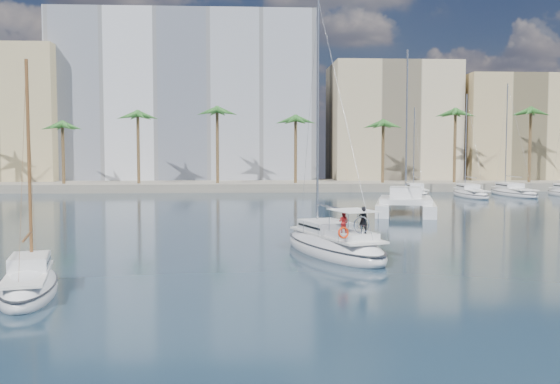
{
  "coord_description": "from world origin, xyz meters",
  "views": [
    {
      "loc": [
        -2.4,
        -32.91,
        6.18
      ],
      "look_at": [
        -0.43,
        1.5,
        3.77
      ],
      "focal_mm": 40.0,
      "sensor_mm": 36.0,
      "label": 1
    }
  ],
  "objects": [
    {
      "name": "quay",
      "position": [
        0.0,
        61.0,
        0.6
      ],
      "size": [
        120.0,
        14.0,
        1.2
      ],
      "primitive_type": "cube",
      "color": "gray",
      "rests_on": "ground"
    },
    {
      "name": "catamaran",
      "position": [
        12.98,
        25.58,
        1.11
      ],
      "size": [
        7.82,
        11.66,
        15.73
      ],
      "rotation": [
        0.0,
        0.0,
        -0.25
      ],
      "color": "silver",
      "rests_on": "ground"
    },
    {
      "name": "building_modern",
      "position": [
        -12.0,
        73.0,
        14.0
      ],
      "size": [
        42.0,
        16.0,
        28.0
      ],
      "primitive_type": "cube",
      "color": "silver",
      "rests_on": "ground"
    },
    {
      "name": "building_tan_right",
      "position": [
        42.0,
        68.0,
        9.0
      ],
      "size": [
        18.0,
        12.0,
        18.0
      ],
      "primitive_type": "cube",
      "color": "tan",
      "rests_on": "ground"
    },
    {
      "name": "building_beige",
      "position": [
        22.0,
        70.0,
        10.0
      ],
      "size": [
        20.0,
        14.0,
        20.0
      ],
      "primitive_type": "cube",
      "color": "#C1AE8A",
      "rests_on": "ground"
    },
    {
      "name": "moored_yacht_a",
      "position": [
        20.0,
        47.0,
        0.0
      ],
      "size": [
        3.37,
        9.52,
        11.9
      ],
      "primitive_type": null,
      "rotation": [
        0.0,
        0.0,
        -0.07
      ],
      "color": "silver",
      "rests_on": "ground"
    },
    {
      "name": "moored_yacht_c",
      "position": [
        33.0,
        47.0,
        0.0
      ],
      "size": [
        3.98,
        12.33,
        15.54
      ],
      "primitive_type": null,
      "rotation": [
        0.0,
        0.0,
        0.03
      ],
      "color": "silver",
      "rests_on": "ground"
    },
    {
      "name": "palm_right",
      "position": [
        34.0,
        57.0,
        10.28
      ],
      "size": [
        3.6,
        3.6,
        12.3
      ],
      "color": "brown",
      "rests_on": "ground"
    },
    {
      "name": "main_sloop",
      "position": [
        2.83,
        3.16,
        0.5
      ],
      "size": [
        6.68,
        11.27,
        15.95
      ],
      "rotation": [
        0.0,
        0.0,
        0.33
      ],
      "color": "silver",
      "rests_on": "ground"
    },
    {
      "name": "small_sloop",
      "position": [
        -11.58,
        -6.24,
        0.4
      ],
      "size": [
        3.92,
        7.78,
        10.7
      ],
      "rotation": [
        0.0,
        0.0,
        0.22
      ],
      "color": "silver",
      "rests_on": "ground"
    },
    {
      "name": "palm_left",
      "position": [
        -34.0,
        57.0,
        10.28
      ],
      "size": [
        3.6,
        3.6,
        12.3
      ],
      "color": "brown",
      "rests_on": "ground"
    },
    {
      "name": "palm_centre",
      "position": [
        0.0,
        57.0,
        10.28
      ],
      "size": [
        3.6,
        3.6,
        12.3
      ],
      "color": "brown",
      "rests_on": "ground"
    },
    {
      "name": "ground",
      "position": [
        0.0,
        0.0,
        0.0
      ],
      "size": [
        160.0,
        160.0,
        0.0
      ],
      "primitive_type": "plane",
      "color": "black",
      "rests_on": "ground"
    },
    {
      "name": "moored_yacht_b",
      "position": [
        26.5,
        45.0,
        0.0
      ],
      "size": [
        3.32,
        10.83,
        13.72
      ],
      "primitive_type": null,
      "rotation": [
        0.0,
        0.0,
        -0.02
      ],
      "color": "silver",
      "rests_on": "ground"
    },
    {
      "name": "seagull",
      "position": [
        1.41,
        4.56,
        0.33
      ],
      "size": [
        0.98,
        0.42,
        0.18
      ],
      "color": "silver",
      "rests_on": "ground"
    }
  ]
}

